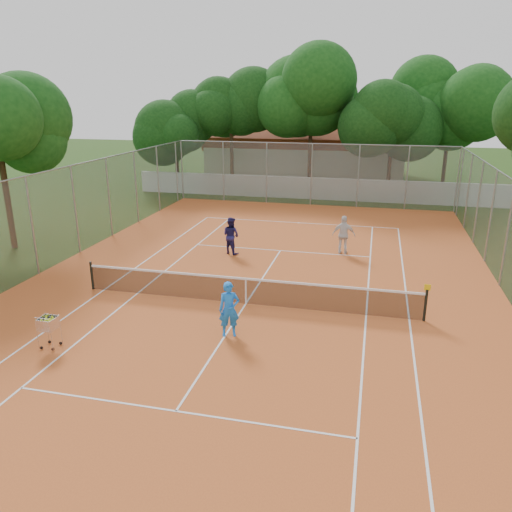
% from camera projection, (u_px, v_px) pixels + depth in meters
% --- Properties ---
extents(ground, '(120.00, 120.00, 0.00)m').
position_uv_depth(ground, '(246.00, 304.00, 17.41)').
color(ground, '#1C350E').
rests_on(ground, ground).
extents(court_pad, '(18.00, 34.00, 0.02)m').
position_uv_depth(court_pad, '(246.00, 304.00, 17.41)').
color(court_pad, '#C25A25').
rests_on(court_pad, ground).
extents(court_lines, '(10.98, 23.78, 0.01)m').
position_uv_depth(court_lines, '(246.00, 304.00, 17.41)').
color(court_lines, white).
rests_on(court_lines, court_pad).
extents(tennis_net, '(11.88, 0.10, 0.98)m').
position_uv_depth(tennis_net, '(246.00, 291.00, 17.26)').
color(tennis_net, black).
rests_on(tennis_net, court_pad).
extents(perimeter_fence, '(18.00, 34.00, 4.00)m').
position_uv_depth(perimeter_fence, '(246.00, 250.00, 16.80)').
color(perimeter_fence, slate).
rests_on(perimeter_fence, ground).
extents(boundary_wall, '(26.00, 0.30, 1.50)m').
position_uv_depth(boundary_wall, '(315.00, 188.00, 34.76)').
color(boundary_wall, silver).
rests_on(boundary_wall, ground).
extents(clubhouse, '(16.40, 9.00, 4.40)m').
position_uv_depth(clubhouse, '(307.00, 152.00, 44.01)').
color(clubhouse, beige).
rests_on(clubhouse, ground).
extents(tropical_trees, '(29.00, 19.00, 10.00)m').
position_uv_depth(tropical_trees, '(322.00, 123.00, 36.23)').
color(tropical_trees, black).
rests_on(tropical_trees, ground).
extents(player_near, '(0.72, 0.60, 1.71)m').
position_uv_depth(player_near, '(229.00, 309.00, 14.87)').
color(player_near, blue).
rests_on(player_near, court_pad).
extents(player_far_left, '(1.02, 0.93, 1.70)m').
position_uv_depth(player_far_left, '(231.00, 235.00, 22.68)').
color(player_far_left, navy).
rests_on(player_far_left, court_pad).
extents(player_far_right, '(1.04, 0.45, 1.77)m').
position_uv_depth(player_far_right, '(344.00, 235.00, 22.66)').
color(player_far_right, silver).
rests_on(player_far_right, court_pad).
extents(ball_hopper, '(0.53, 0.53, 1.02)m').
position_uv_depth(ball_hopper, '(49.00, 331.00, 14.25)').
color(ball_hopper, silver).
rests_on(ball_hopper, court_pad).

